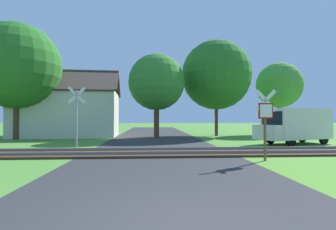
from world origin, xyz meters
The scene contains 11 objects.
ground_plane centered at (0.00, 0.00, 0.00)m, with size 160.00×160.00×0.00m, color #4C8433.
road_asphalt centered at (0.00, 2.00, 0.00)m, with size 6.87×80.00×0.01m, color #2D2D30.
rail_track centered at (0.00, 7.99, 0.06)m, with size 60.00×2.60×0.22m.
stop_sign_near centered at (4.06, 5.80, 1.65)m, with size 0.88×0.17×2.76m.
crossing_sign_far centered at (-4.12, 9.55, 1.88)m, with size 0.86×0.23×3.26m.
house centered at (-7.73, 20.20, 2.13)m, with size 9.19×7.14×6.03m.
tree_right centered at (5.70, 19.98, 5.65)m, with size 6.45×6.45×8.88m.
tree_center centered at (0.09, 17.45, 4.58)m, with size 4.62×4.62×6.91m.
tree_left centered at (-10.77, 16.94, 5.68)m, with size 6.66×6.66×9.02m.
tree_far centered at (12.46, 21.44, 4.93)m, with size 4.52×4.52×7.20m.
mail_truck centered at (8.71, 11.96, 1.24)m, with size 5.24×3.42×2.24m.
Camera 1 is at (-0.32, -4.02, 1.66)m, focal length 28.00 mm.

